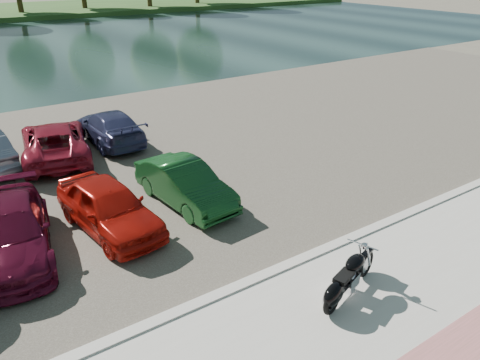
{
  "coord_description": "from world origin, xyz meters",
  "views": [
    {
      "loc": [
        -7.03,
        -5.22,
        6.92
      ],
      "look_at": [
        -0.08,
        4.99,
        1.1
      ],
      "focal_mm": 35.0,
      "sensor_mm": 36.0,
      "label": 1
    }
  ],
  "objects": [
    {
      "name": "parking_lot",
      "position": [
        0.0,
        11.0,
        0.02
      ],
      "size": [
        60.0,
        18.0,
        0.04
      ],
      "primitive_type": "cube",
      "color": "#413C35",
      "rests_on": "ground"
    },
    {
      "name": "car_10",
      "position": [
        -3.5,
        12.41,
        0.73
      ],
      "size": [
        3.24,
        5.32,
        1.38
      ],
      "primitive_type": "imported",
      "rotation": [
        0.0,
        0.0,
        2.94
      ],
      "color": "maroon",
      "rests_on": "parking_lot"
    },
    {
      "name": "river",
      "position": [
        0.0,
        40.0,
        0.0
      ],
      "size": [
        120.0,
        40.0,
        0.0
      ],
      "primitive_type": "cube",
      "color": "black",
      "rests_on": "ground"
    },
    {
      "name": "promenade",
      "position": [
        0.0,
        -1.0,
        0.05
      ],
      "size": [
        60.0,
        6.0,
        0.1
      ],
      "primitive_type": "cube",
      "color": "#B2B0A8",
      "rests_on": "ground"
    },
    {
      "name": "car_4",
      "position": [
        -3.63,
        6.22,
        0.74
      ],
      "size": [
        2.16,
        4.27,
        1.39
      ],
      "primitive_type": "imported",
      "rotation": [
        0.0,
        0.0,
        0.13
      ],
      "color": "#A7120B",
      "rests_on": "parking_lot"
    },
    {
      "name": "kerb",
      "position": [
        0.0,
        2.0,
        0.07
      ],
      "size": [
        60.0,
        0.3,
        0.14
      ],
      "primitive_type": "cube",
      "color": "#B2B0A8",
      "rests_on": "ground"
    },
    {
      "name": "car_11",
      "position": [
        -1.13,
        12.99,
        0.7
      ],
      "size": [
        1.91,
        4.56,
        1.32
      ],
      "primitive_type": "imported",
      "rotation": [
        0.0,
        0.0,
        3.13
      ],
      "color": "#2A2D52",
      "rests_on": "parking_lot"
    },
    {
      "name": "car_3",
      "position": [
        -6.13,
        6.39,
        0.71
      ],
      "size": [
        2.66,
        4.89,
        1.35
      ],
      "primitive_type": "imported",
      "rotation": [
        0.0,
        0.0,
        -0.17
      ],
      "color": "#4C0A20",
      "rests_on": "parking_lot"
    },
    {
      "name": "car_5",
      "position": [
        -1.15,
        6.43,
        0.69
      ],
      "size": [
        1.75,
        4.08,
        1.31
      ],
      "primitive_type": "imported",
      "rotation": [
        0.0,
        0.0,
        0.09
      ],
      "color": "#113F19",
      "rests_on": "parking_lot"
    },
    {
      "name": "ground",
      "position": [
        0.0,
        0.0,
        0.0
      ],
      "size": [
        200.0,
        200.0,
        0.0
      ],
      "primitive_type": "plane",
      "color": "#595447",
      "rests_on": "ground"
    },
    {
      "name": "motorcycle",
      "position": [
        -0.44,
        0.35,
        0.56
      ],
      "size": [
        2.26,
        1.02,
        1.05
      ],
      "rotation": [
        0.0,
        0.0,
        0.31
      ],
      "color": "black",
      "rests_on": "promenade"
    }
  ]
}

